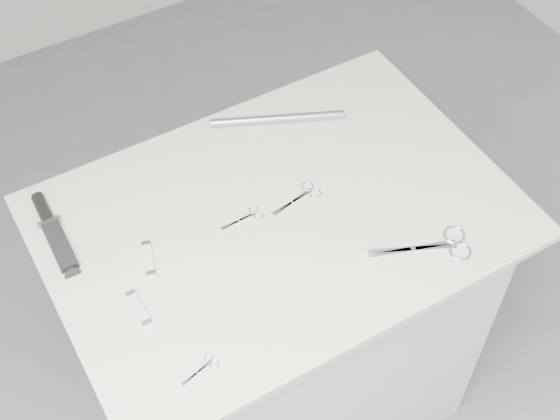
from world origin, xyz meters
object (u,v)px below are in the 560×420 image
large_shears (441,245)px  tiny_scissors (204,367)px  pocket_knife_a (139,309)px  embroidery_scissors_b (248,217)px  metal_rail (277,119)px  pocket_knife_b (149,259)px  sheathed_knife (52,229)px  embroidery_scissors_a (303,195)px  plinth (280,327)px

large_shears → tiny_scissors: (-0.56, -0.00, -0.00)m
large_shears → pocket_knife_a: bearing=-173.8°
embroidery_scissors_b → metal_rail: bearing=45.7°
pocket_knife_b → pocket_knife_a: bearing=163.3°
large_shears → pocket_knife_b: 0.61m
large_shears → sheathed_knife: size_ratio=0.96×
embroidery_scissors_a → sheathed_knife: sheathed_knife is taller
pocket_knife_b → metal_rail: bearing=-46.7°
metal_rail → embroidery_scissors_a: bearing=-106.2°
sheathed_knife → pocket_knife_a: size_ratio=2.51×
large_shears → embroidery_scissors_b: 0.41m
pocket_knife_a → tiny_scissors: bearing=-163.5°
sheathed_knife → pocket_knife_a: sheathed_knife is taller
metal_rail → sheathed_knife: bearing=-175.5°
tiny_scissors → sheathed_knife: 0.47m
metal_rail → pocket_knife_b: bearing=-153.2°
plinth → metal_rail: metal_rail is taller
plinth → sheathed_knife: sheathed_knife is taller
tiny_scissors → sheathed_knife: bearing=92.0°
plinth → metal_rail: size_ratio=2.82×
embroidery_scissors_a → pocket_knife_b: (-0.37, 0.01, 0.00)m
tiny_scissors → pocket_knife_a: 0.18m
plinth → embroidery_scissors_a: 0.48m
embroidery_scissors_a → embroidery_scissors_b: (-0.13, 0.01, -0.00)m
sheathed_knife → large_shears: bearing=-121.6°
embroidery_scissors_b → tiny_scissors: size_ratio=1.22×
embroidery_scissors_b → sheathed_knife: 0.41m
pocket_knife_a → metal_rail: (0.50, 0.32, 0.01)m
large_shears → sheathed_knife: bearing=169.1°
plinth → large_shears: large_shears is taller
pocket_knife_b → large_shears: bearing=-100.2°
pocket_knife_b → metal_rail: metal_rail is taller
plinth → metal_rail: bearing=61.0°
pocket_knife_b → metal_rail: (0.43, 0.22, 0.01)m
large_shears → pocket_knife_a: size_ratio=2.40×
large_shears → metal_rail: 0.51m
plinth → large_shears: size_ratio=4.25×
sheathed_knife → pocket_knife_b: 0.23m
embroidery_scissors_a → pocket_knife_a: bearing=-178.4°
tiny_scissors → pocket_knife_b: bearing=73.1°
sheathed_knife → pocket_knife_a: (0.08, -0.27, -0.00)m
sheathed_knife → pocket_knife_a: 0.28m
large_shears → embroidery_scissors_a: (-0.18, 0.26, -0.00)m
embroidery_scissors_b → pocket_knife_b: 0.23m
embroidery_scissors_a → metal_rail: (0.07, 0.23, 0.01)m
pocket_knife_a → embroidery_scissors_a: bearing=-78.6°
plinth → pocket_knife_b: bearing=174.0°
embroidery_scissors_b → embroidery_scissors_a: bearing=-5.4°
tiny_scissors → pocket_knife_a: (-0.05, 0.18, 0.00)m
pocket_knife_b → plinth: bearing=-79.4°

